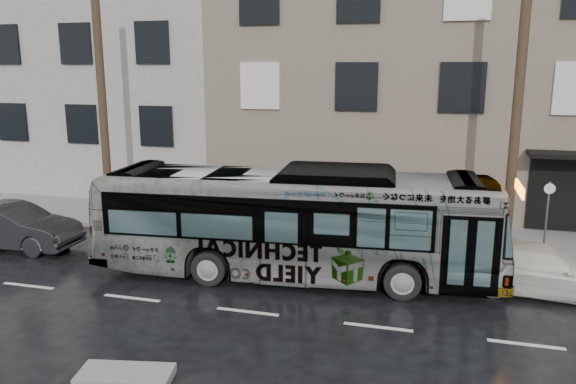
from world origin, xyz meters
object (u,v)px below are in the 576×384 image
sign_post (546,220)px  bus (295,223)px  white_sedan (545,270)px  utility_pole_rear (102,103)px  utility_pole_front (517,111)px  dark_sedan (12,227)px

sign_post → bus: size_ratio=0.21×
bus → white_sedan: (6.71, 0.49, -0.95)m
bus → white_sedan: bus is taller
utility_pole_rear → bus: bearing=-21.1°
sign_post → white_sedan: bearing=-98.3°
sign_post → white_sedan: sign_post is taller
sign_post → bus: bus is taller
utility_pole_front → dark_sedan: bearing=-168.9°
sign_post → bus: bearing=-156.4°
utility_pole_rear → dark_sedan: bearing=-118.9°
dark_sedan → utility_pole_rear: bearing=-30.4°
utility_pole_rear → bus: size_ratio=0.79×
white_sedan → bus: bearing=98.3°
utility_pole_front → dark_sedan: (-15.70, -3.08, -3.91)m
utility_pole_rear → bus: 9.12m
utility_pole_front → utility_pole_rear: size_ratio=1.00×
sign_post → dark_sedan: sign_post is taller
utility_pole_front → utility_pole_rear: bearing=180.0°
utility_pole_front → white_sedan: size_ratio=2.03×
utility_pole_front → white_sedan: (0.72, -2.60, -4.01)m
sign_post → white_sedan: 2.72m
utility_pole_rear → sign_post: utility_pole_rear is taller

